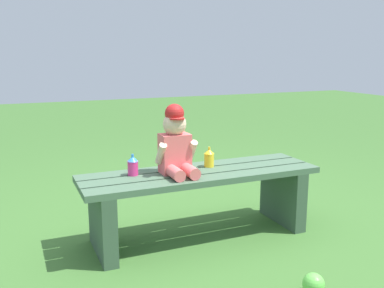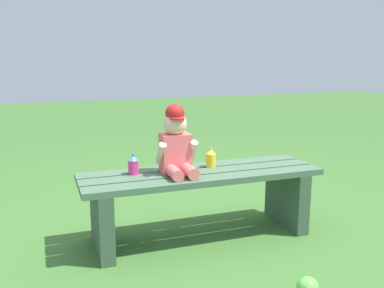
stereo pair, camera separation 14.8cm
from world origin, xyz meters
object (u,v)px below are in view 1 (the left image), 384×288
Objects in this scene: park_bench at (200,193)px; toy_ball at (314,284)px; sippy_cup_left at (133,165)px; child_figure at (176,144)px; sippy_cup_right at (209,157)px.

park_bench is 13.91× the size of toy_ball.
park_bench is 11.51× the size of sippy_cup_left.
child_figure reaches higher than park_bench.
sippy_cup_left is at bearing 180.00° from sippy_cup_right.
child_figure reaches higher than toy_ball.
sippy_cup_left is 0.48m from sippy_cup_right.
park_bench is at bearing -3.76° from child_figure.
toy_ball is at bearing -81.65° from sippy_cup_right.
toy_ball is at bearing -74.78° from park_bench.
toy_ball is (0.61, -0.87, -0.42)m from sippy_cup_left.
child_figure is at bearing 176.24° from park_bench.
sippy_cup_left is (-0.39, 0.07, 0.19)m from park_bench.
sippy_cup_left is 1.14m from toy_ball.
sippy_cup_right is (0.09, 0.07, 0.19)m from park_bench.
sippy_cup_left reaches higher than park_bench.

